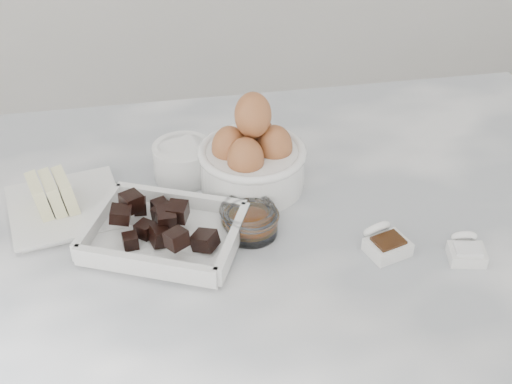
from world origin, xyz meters
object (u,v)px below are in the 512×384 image
Objects in this scene: egg_bowl at (252,157)px; honey_bowl at (248,217)px; butter_plate at (63,201)px; sugar_ramekin at (183,160)px; chocolate_dish at (164,230)px; salt_spoon at (466,250)px; zest_bowl at (251,222)px; vanilla_spoon at (385,242)px.

egg_bowl reaches higher than honey_bowl.
butter_plate reaches higher than honey_bowl.
egg_bowl is 2.05× the size of honey_bowl.
sugar_ramekin is 0.11m from egg_bowl.
egg_bowl is at bearing 4.67° from butter_plate.
chocolate_dish is 0.12m from honey_bowl.
egg_bowl is 0.11m from honey_bowl.
honey_bowl is (0.08, -0.14, -0.01)m from sugar_ramekin.
salt_spoon is (0.40, -0.10, -0.01)m from chocolate_dish.
egg_bowl is at bearing 76.83° from honey_bowl.
salt_spoon reaches higher than honey_bowl.
chocolate_dish is at bearing 165.86° from salt_spoon.
butter_plate is 0.27m from honey_bowl.
butter_plate is at bearing -160.36° from sugar_ramekin.
zest_bowl is 0.30m from salt_spoon.
honey_bowl is 1.04× the size of vanilla_spoon.
honey_bowl is (0.26, -0.08, -0.00)m from butter_plate.
egg_bowl is 2.09× the size of zest_bowl.
salt_spoon is (0.36, -0.26, -0.02)m from sugar_ramekin.
honey_bowl is at bearing 102.84° from zest_bowl.
sugar_ramekin is (0.04, 0.16, 0.01)m from chocolate_dish.
butter_plate reaches higher than chocolate_dish.
salt_spoon reaches higher than zest_bowl.
zest_bowl is (-0.02, -0.12, -0.03)m from egg_bowl.
chocolate_dish reaches higher than vanilla_spoon.
vanilla_spoon is (0.30, -0.07, -0.01)m from chocolate_dish.
honey_bowl is 0.20m from vanilla_spoon.
honey_bowl is at bearing 157.73° from salt_spoon.
chocolate_dish is 0.41m from salt_spoon.
sugar_ramekin is 1.21× the size of vanilla_spoon.
salt_spoon is at bearing -14.14° from chocolate_dish.
vanilla_spoon reaches higher than zest_bowl.
zest_bowl is at bearing -100.29° from egg_bowl.
sugar_ramekin is at bearing 75.22° from chocolate_dish.
butter_plate is 0.47m from vanilla_spoon.
honey_bowl is 1.02× the size of zest_bowl.
vanilla_spoon reaches higher than honey_bowl.
sugar_ramekin is 1.16× the size of honey_bowl.
sugar_ramekin is 1.43× the size of salt_spoon.
sugar_ramekin is 0.18m from zest_bowl.
butter_plate is at bearing 163.05° from honey_bowl.
butter_plate is 2.31× the size of honey_bowl.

